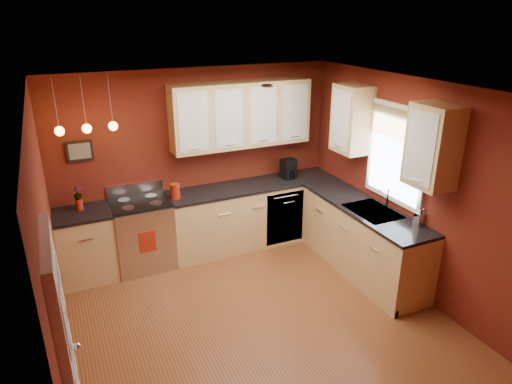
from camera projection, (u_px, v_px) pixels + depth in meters
name	position (u px, v px, depth m)	size (l,w,h in m)	color
floor	(261.00, 321.00, 5.18)	(4.20, 4.20, 0.00)	brown
ceiling	(262.00, 91.00, 4.23)	(4.00, 4.20, 0.02)	beige
wall_back	(198.00, 161.00, 6.48)	(4.00, 0.02, 2.60)	maroon
wall_front	(401.00, 343.00, 2.93)	(4.00, 0.02, 2.60)	maroon
wall_left	(52.00, 259.00, 3.93)	(0.02, 4.20, 2.60)	maroon
wall_right	(412.00, 189.00, 5.48)	(0.02, 4.20, 2.60)	maroon
base_cabinets_back_left	(87.00, 247.00, 5.90)	(0.70, 0.60, 0.90)	tan
base_cabinets_back_right	(254.00, 215.00, 6.82)	(2.54, 0.60, 0.90)	tan
base_cabinets_right	(362.00, 240.00, 6.06)	(0.60, 2.10, 0.90)	tan
counter_back_left	(82.00, 214.00, 5.72)	(0.70, 0.62, 0.04)	black
counter_back_right	(254.00, 185.00, 6.65)	(2.54, 0.62, 0.04)	black
counter_right	(365.00, 208.00, 5.89)	(0.62, 2.10, 0.04)	black
gas_range	(143.00, 234.00, 6.17)	(0.76, 0.64, 1.11)	silver
dishwasher_front	(285.00, 218.00, 6.72)	(0.60, 0.02, 0.80)	silver
sink	(373.00, 213.00, 5.76)	(0.50, 0.70, 0.33)	gray
window	(397.00, 151.00, 5.58)	(0.06, 1.02, 1.22)	white
door_left_wall	(71.00, 376.00, 3.03)	(0.12, 0.82, 2.05)	white
upper_cabinets_back	(241.00, 115.00, 6.32)	(2.00, 0.35, 0.90)	tan
upper_cabinets_right	(388.00, 131.00, 5.45)	(0.35, 1.95, 0.90)	tan
wall_picture	(80.00, 151.00, 5.73)	(0.32, 0.03, 0.26)	black
pendant_lights	(87.00, 128.00, 5.36)	(0.71, 0.11, 0.66)	gray
red_canister	(175.00, 191.00, 6.10)	(0.14, 0.14, 0.20)	#A02311
red_vase	(79.00, 204.00, 5.76)	(0.09, 0.09, 0.15)	#A02311
flowers	(78.00, 194.00, 5.71)	(0.10, 0.10, 0.19)	#A02311
coffee_maker	(289.00, 170.00, 6.83)	(0.23, 0.23, 0.30)	black
soap_pump	(420.00, 216.00, 5.36)	(0.10, 0.10, 0.22)	silver
dish_towel	(147.00, 242.00, 5.87)	(0.21, 0.01, 0.29)	#A02311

